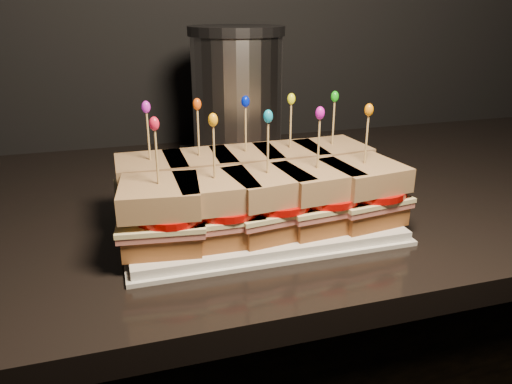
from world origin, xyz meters
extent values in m
cube|color=black|center=(-0.16, 1.64, 0.45)|extent=(2.52, 0.71, 0.89)
cube|color=black|center=(-0.16, 1.64, 0.91)|extent=(2.56, 0.75, 0.04)
cube|color=white|center=(-0.48, 1.49, 0.94)|extent=(0.37, 0.23, 0.02)
cube|color=white|center=(-0.48, 1.49, 0.93)|extent=(0.38, 0.24, 0.01)
cube|color=#572F11|center=(-0.62, 1.54, 0.96)|extent=(0.10, 0.10, 0.03)
cube|color=#BB5651|center=(-0.62, 1.54, 0.98)|extent=(0.11, 0.10, 0.01)
cube|color=#F7EAA5|center=(-0.62, 1.54, 0.98)|extent=(0.11, 0.10, 0.01)
cylinder|color=#B20905|center=(-0.61, 1.54, 0.99)|extent=(0.09, 0.09, 0.01)
cube|color=brown|center=(-0.62, 1.54, 1.01)|extent=(0.10, 0.10, 0.03)
cylinder|color=tan|center=(-0.62, 1.54, 1.06)|extent=(0.00, 0.00, 0.09)
ellipsoid|color=#CB22D0|center=(-0.62, 1.54, 1.10)|extent=(0.01, 0.01, 0.02)
cube|color=#572F11|center=(-0.55, 1.54, 0.96)|extent=(0.10, 0.10, 0.03)
cube|color=#BB5651|center=(-0.55, 1.54, 0.98)|extent=(0.11, 0.10, 0.01)
cube|color=#F7EAA5|center=(-0.55, 1.54, 0.98)|extent=(0.11, 0.10, 0.01)
cylinder|color=#B20905|center=(-0.54, 1.54, 0.99)|extent=(0.09, 0.09, 0.01)
cube|color=brown|center=(-0.55, 1.54, 1.01)|extent=(0.10, 0.10, 0.03)
cylinder|color=tan|center=(-0.55, 1.54, 1.06)|extent=(0.00, 0.00, 0.09)
ellipsoid|color=#F64F09|center=(-0.55, 1.54, 1.10)|extent=(0.01, 0.01, 0.02)
cube|color=#572F11|center=(-0.48, 1.54, 0.96)|extent=(0.10, 0.10, 0.03)
cube|color=#BB5651|center=(-0.48, 1.54, 0.98)|extent=(0.11, 0.10, 0.01)
cube|color=#F7EAA5|center=(-0.48, 1.54, 0.98)|extent=(0.11, 0.11, 0.01)
cylinder|color=#B20905|center=(-0.47, 1.54, 0.99)|extent=(0.09, 0.09, 0.01)
cube|color=brown|center=(-0.48, 1.54, 1.01)|extent=(0.10, 0.10, 0.03)
cylinder|color=tan|center=(-0.48, 1.54, 1.06)|extent=(0.00, 0.00, 0.09)
ellipsoid|color=#0117CE|center=(-0.48, 1.54, 1.10)|extent=(0.01, 0.01, 0.02)
cube|color=#572F11|center=(-0.41, 1.54, 0.96)|extent=(0.10, 0.10, 0.03)
cube|color=#BB5651|center=(-0.41, 1.54, 0.98)|extent=(0.11, 0.10, 0.01)
cube|color=#F7EAA5|center=(-0.41, 1.54, 0.98)|extent=(0.11, 0.10, 0.01)
cylinder|color=#B20905|center=(-0.40, 1.54, 0.99)|extent=(0.09, 0.09, 0.01)
cube|color=brown|center=(-0.41, 1.54, 1.01)|extent=(0.10, 0.10, 0.03)
cylinder|color=tan|center=(-0.41, 1.54, 1.06)|extent=(0.00, 0.00, 0.09)
ellipsoid|color=#F3F711|center=(-0.41, 1.54, 1.10)|extent=(0.01, 0.01, 0.02)
cube|color=#572F11|center=(-0.34, 1.54, 0.96)|extent=(0.10, 0.10, 0.03)
cube|color=#BB5651|center=(-0.34, 1.54, 0.98)|extent=(0.11, 0.11, 0.01)
cube|color=#F7EAA5|center=(-0.34, 1.54, 0.98)|extent=(0.11, 0.11, 0.01)
cylinder|color=#B20905|center=(-0.33, 1.54, 0.99)|extent=(0.09, 0.09, 0.01)
cube|color=brown|center=(-0.34, 1.54, 1.01)|extent=(0.10, 0.10, 0.03)
cylinder|color=tan|center=(-0.34, 1.54, 1.06)|extent=(0.00, 0.00, 0.09)
ellipsoid|color=#16AD14|center=(-0.34, 1.54, 1.10)|extent=(0.01, 0.01, 0.02)
cube|color=#572F11|center=(-0.62, 1.44, 0.96)|extent=(0.11, 0.11, 0.03)
cube|color=#BB5651|center=(-0.62, 1.44, 0.98)|extent=(0.12, 0.11, 0.01)
cube|color=#F7EAA5|center=(-0.62, 1.44, 0.98)|extent=(0.12, 0.12, 0.01)
cylinder|color=#B20905|center=(-0.61, 1.43, 0.99)|extent=(0.09, 0.09, 0.01)
cube|color=brown|center=(-0.62, 1.44, 1.01)|extent=(0.11, 0.11, 0.03)
cylinder|color=tan|center=(-0.62, 1.44, 1.06)|extent=(0.00, 0.00, 0.09)
ellipsoid|color=red|center=(-0.62, 1.44, 1.10)|extent=(0.01, 0.01, 0.02)
cube|color=#572F11|center=(-0.55, 1.44, 0.96)|extent=(0.10, 0.10, 0.03)
cube|color=#BB5651|center=(-0.55, 1.44, 0.98)|extent=(0.10, 0.10, 0.01)
cube|color=#F7EAA5|center=(-0.55, 1.44, 0.98)|extent=(0.11, 0.10, 0.01)
cylinder|color=#B20905|center=(-0.54, 1.43, 0.99)|extent=(0.09, 0.09, 0.01)
cube|color=brown|center=(-0.55, 1.44, 1.01)|extent=(0.10, 0.10, 0.03)
cylinder|color=tan|center=(-0.55, 1.44, 1.06)|extent=(0.00, 0.00, 0.09)
ellipsoid|color=#FB9E0E|center=(-0.55, 1.44, 1.10)|extent=(0.01, 0.01, 0.02)
cube|color=#572F11|center=(-0.48, 1.44, 0.96)|extent=(0.11, 0.11, 0.03)
cube|color=#BB5651|center=(-0.48, 1.44, 0.98)|extent=(0.12, 0.11, 0.01)
cube|color=#F7EAA5|center=(-0.48, 1.44, 0.98)|extent=(0.12, 0.12, 0.01)
cylinder|color=#B20905|center=(-0.47, 1.43, 0.99)|extent=(0.09, 0.09, 0.01)
cube|color=brown|center=(-0.48, 1.44, 1.01)|extent=(0.11, 0.11, 0.03)
cylinder|color=tan|center=(-0.48, 1.44, 1.06)|extent=(0.00, 0.00, 0.09)
ellipsoid|color=#0F99BD|center=(-0.48, 1.44, 1.10)|extent=(0.01, 0.01, 0.02)
cube|color=#572F11|center=(-0.41, 1.44, 0.96)|extent=(0.10, 0.10, 0.03)
cube|color=#BB5651|center=(-0.41, 1.44, 0.98)|extent=(0.11, 0.11, 0.01)
cube|color=#F7EAA5|center=(-0.41, 1.44, 0.98)|extent=(0.12, 0.11, 0.01)
cylinder|color=#B20905|center=(-0.40, 1.43, 0.99)|extent=(0.09, 0.09, 0.01)
cube|color=brown|center=(-0.41, 1.44, 1.01)|extent=(0.11, 0.11, 0.03)
cylinder|color=tan|center=(-0.41, 1.44, 1.06)|extent=(0.00, 0.00, 0.09)
ellipsoid|color=#D410B7|center=(-0.41, 1.44, 1.10)|extent=(0.01, 0.01, 0.02)
cube|color=#572F11|center=(-0.34, 1.44, 0.96)|extent=(0.11, 0.11, 0.03)
cube|color=#BB5651|center=(-0.34, 1.44, 0.98)|extent=(0.12, 0.11, 0.01)
cube|color=#F7EAA5|center=(-0.34, 1.44, 0.98)|extent=(0.12, 0.12, 0.01)
cylinder|color=#B20905|center=(-0.33, 1.43, 0.99)|extent=(0.09, 0.09, 0.01)
cube|color=brown|center=(-0.34, 1.44, 1.01)|extent=(0.11, 0.11, 0.03)
cylinder|color=tan|center=(-0.34, 1.44, 1.06)|extent=(0.00, 0.00, 0.09)
ellipsoid|color=orange|center=(-0.34, 1.44, 1.10)|extent=(0.01, 0.01, 0.02)
cube|color=#262628|center=(-0.43, 1.79, 0.94)|extent=(0.21, 0.18, 0.03)
cylinder|color=silver|center=(-0.43, 1.79, 1.07)|extent=(0.17, 0.17, 0.23)
cylinder|color=#262628|center=(-0.43, 1.79, 1.19)|extent=(0.18, 0.18, 0.02)
camera|label=1|loc=(-0.67, 0.85, 1.23)|focal=35.00mm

